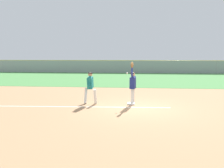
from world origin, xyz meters
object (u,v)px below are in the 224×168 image
baseball (127,73)px  parked_car_white (124,67)px  fielder (133,84)px  parked_car_silver (157,67)px  first_base (131,104)px  runner (90,86)px  parked_car_red (92,67)px

baseball → parked_car_white: baseball is taller
fielder → parked_car_white: size_ratio=0.51×
parked_car_silver → parked_car_white: bearing=-176.4°
first_base → fielder: (0.08, 0.07, 1.08)m
parked_car_white → parked_car_silver: bearing=-1.4°
runner → parked_car_silver: 25.45m
parked_car_white → parked_car_silver: (5.30, -0.28, 0.00)m
runner → parked_car_white: (0.72, 25.01, -0.32)m
runner → parked_car_silver: runner is taller
parked_car_silver → baseball: bearing=-92.6°
parked_car_red → parked_car_white: size_ratio=1.01×
parked_car_red → parked_car_silver: bearing=-6.6°
baseball → parked_car_red: 26.38m
parked_car_silver → first_base: bearing=-92.2°
parked_car_red → parked_car_silver: same height
first_base → baseball: size_ratio=5.14×
first_base → parked_car_white: bearing=93.4°
parked_car_white → parked_car_silver: same height
first_base → fielder: bearing=39.9°
parked_car_white → baseball: bearing=-85.5°
parked_car_red → parked_car_white: (5.44, -0.38, 0.00)m
parked_car_white → runner: bearing=-90.0°
first_base → parked_car_red: bearing=105.3°
parked_car_white → parked_car_silver: 5.31m
first_base → parked_car_silver: (3.83, 24.66, 0.63)m
parked_car_red → parked_car_white: bearing=-7.1°
first_base → parked_car_white: parked_car_white is taller
runner → parked_car_red: size_ratio=0.38×
first_base → runner: 2.39m
parked_car_red → first_base: bearing=-77.8°
first_base → parked_car_white: (-1.47, 24.94, 0.63)m
runner → parked_car_red: (-4.72, 25.39, -0.32)m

